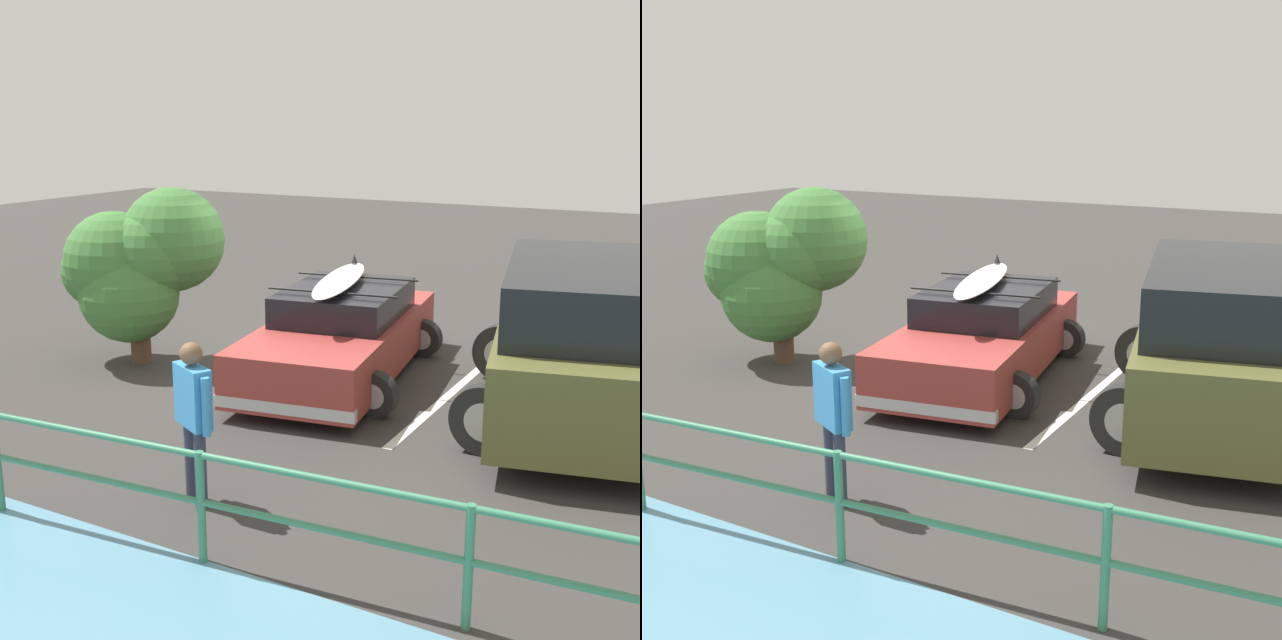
{
  "view_description": "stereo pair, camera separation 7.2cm",
  "coord_description": "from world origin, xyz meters",
  "views": [
    {
      "loc": [
        -5.55,
        10.06,
        3.55
      ],
      "look_at": [
        -0.68,
        1.1,
        0.95
      ],
      "focal_mm": 45.0,
      "sensor_mm": 36.0,
      "label": 1
    },
    {
      "loc": [
        -5.62,
        10.02,
        3.55
      ],
      "look_at": [
        -0.68,
        1.1,
        0.95
      ],
      "focal_mm": 45.0,
      "sensor_mm": 36.0,
      "label": 2
    }
  ],
  "objects": [
    {
      "name": "person_bystander",
      "position": [
        -1.22,
        4.53,
        0.94
      ],
      "size": [
        0.55,
        0.36,
        1.57
      ],
      "color": "#33384C",
      "rests_on": "ground"
    },
    {
      "name": "suv_car",
      "position": [
        -3.89,
        0.63,
        0.99
      ],
      "size": [
        3.19,
        4.73,
        1.92
      ],
      "color": "brown",
      "rests_on": "ground"
    },
    {
      "name": "ground_plane",
      "position": [
        0.0,
        0.0,
        -0.01
      ],
      "size": [
        44.0,
        44.0,
        0.02
      ],
      "primitive_type": "cube",
      "color": "#383533",
      "rests_on": "ground"
    },
    {
      "name": "bush_near_left",
      "position": [
        2.24,
        1.26,
        1.49
      ],
      "size": [
        2.32,
        2.01,
        2.57
      ],
      "color": "brown",
      "rests_on": "ground"
    },
    {
      "name": "parking_stripe",
      "position": [
        -2.29,
        0.5,
        0.0
      ],
      "size": [
        0.12,
        4.05,
        0.0
      ],
      "primitive_type": "cube",
      "rotation": [
        0.0,
        0.0,
        1.57
      ],
      "color": "silver",
      "rests_on": "ground"
    },
    {
      "name": "railing_fence",
      "position": [
        -0.8,
        5.43,
        0.66
      ],
      "size": [
        10.98,
        0.93,
        0.97
      ],
      "color": "#387F5B",
      "rests_on": "ground"
    },
    {
      "name": "sedan_car",
      "position": [
        -0.67,
        0.47,
        0.6
      ],
      "size": [
        2.73,
        4.57,
        1.53
      ],
      "color": "#9E3833",
      "rests_on": "ground"
    }
  ]
}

